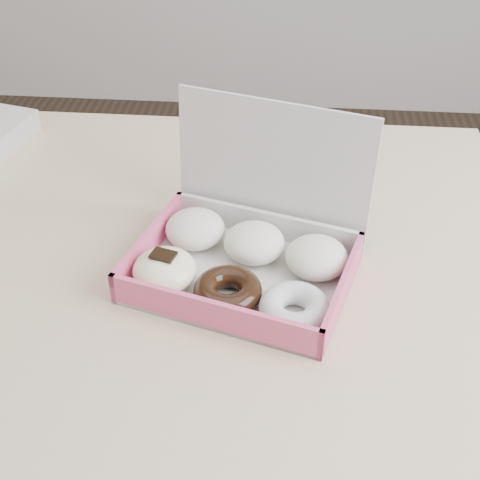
{
  "coord_description": "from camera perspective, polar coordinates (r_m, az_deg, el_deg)",
  "views": [
    {
      "loc": [
        0.26,
        -0.74,
        1.34
      ],
      "look_at": [
        0.2,
        -0.04,
        0.8
      ],
      "focal_mm": 50.0,
      "sensor_mm": 36.0,
      "label": 1
    }
  ],
  "objects": [
    {
      "name": "table",
      "position": [
        1.03,
        -10.77,
        -3.76
      ],
      "size": [
        1.2,
        0.8,
        0.75
      ],
      "color": "tan",
      "rests_on": "ground"
    },
    {
      "name": "donut_box",
      "position": [
        0.89,
        0.35,
        -1.17
      ],
      "size": [
        0.33,
        0.3,
        0.2
      ],
      "rotation": [
        0.0,
        0.0,
        -0.28
      ],
      "color": "silver",
      "rests_on": "table"
    }
  ]
}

